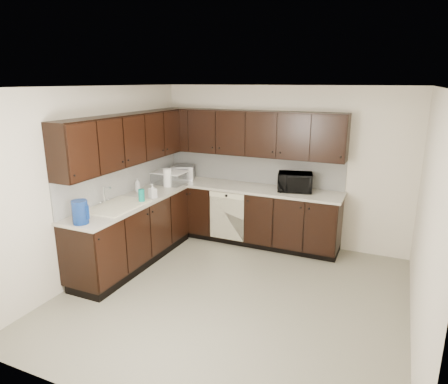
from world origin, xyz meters
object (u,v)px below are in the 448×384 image
at_px(toaster_oven, 183,172).
at_px(storage_bin, 170,178).
at_px(microwave, 295,182).
at_px(blue_pitcher, 80,212).
at_px(sink, 117,211).

height_order(toaster_oven, storage_bin, toaster_oven).
height_order(microwave, storage_bin, microwave).
bearing_deg(storage_bin, blue_pitcher, -89.03).
height_order(microwave, blue_pitcher, same).
bearing_deg(blue_pitcher, storage_bin, 94.72).
height_order(sink, toaster_oven, sink).
bearing_deg(toaster_oven, microwave, -20.51).
bearing_deg(storage_bin, toaster_oven, 82.70).
bearing_deg(microwave, blue_pitcher, -141.82).
distance_m(microwave, toaster_oven, 1.93).
distance_m(microwave, storage_bin, 2.02).
distance_m(storage_bin, blue_pitcher, 2.05).
distance_m(sink, toaster_oven, 1.73).
relative_size(toaster_oven, blue_pitcher, 1.33).
distance_m(microwave, blue_pitcher, 3.11).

